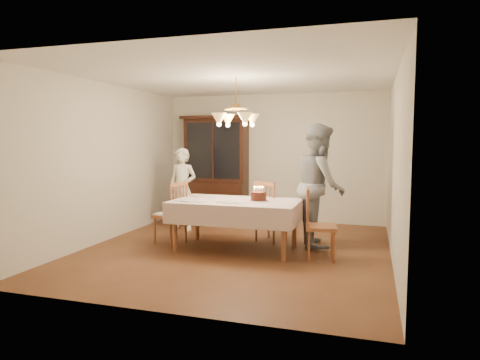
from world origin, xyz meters
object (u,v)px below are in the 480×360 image
(dining_table, at_px, (236,205))
(china_hutch, at_px, (216,170))
(elderly_woman, at_px, (182,189))
(chair_far_side, at_px, (271,215))
(birthday_cake, at_px, (258,197))

(dining_table, height_order, china_hutch, china_hutch)
(dining_table, distance_m, elderly_woman, 1.76)
(dining_table, distance_m, chair_far_side, 0.81)
(dining_table, relative_size, elderly_woman, 1.25)
(chair_far_side, distance_m, elderly_woman, 1.85)
(china_hutch, relative_size, elderly_woman, 1.42)
(dining_table, xyz_separation_m, birthday_cake, (0.35, 0.00, 0.14))
(dining_table, height_order, birthday_cake, birthday_cake)
(dining_table, xyz_separation_m, elderly_woman, (-1.39, 1.08, 0.08))
(china_hutch, relative_size, chair_far_side, 2.16)
(dining_table, relative_size, chair_far_side, 1.90)
(china_hutch, distance_m, chair_far_side, 2.29)
(elderly_woman, bearing_deg, china_hutch, 84.08)
(chair_far_side, relative_size, elderly_woman, 0.66)
(birthday_cake, bearing_deg, dining_table, -179.55)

